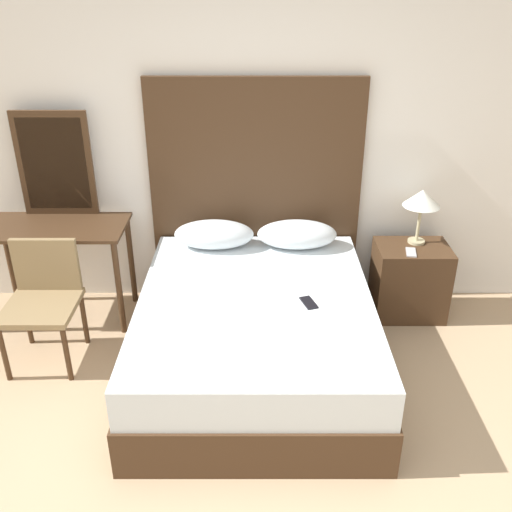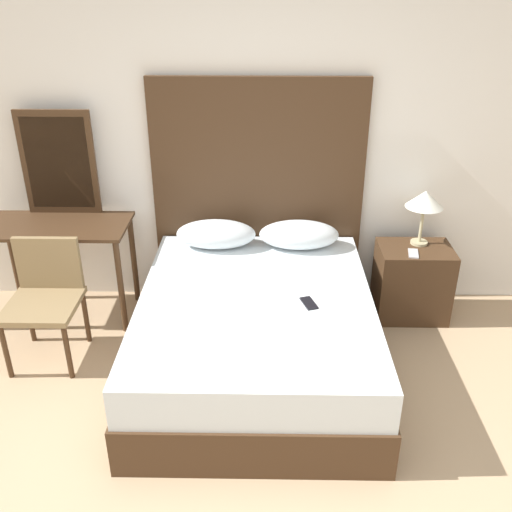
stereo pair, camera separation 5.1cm
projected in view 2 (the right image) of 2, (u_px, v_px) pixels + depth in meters
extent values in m
cube|color=white|center=(264.00, 134.00, 4.24)|extent=(10.00, 0.06, 2.70)
cube|color=#422B19|center=(256.00, 350.00, 3.84)|extent=(1.53, 1.90, 0.31)
cube|color=silver|center=(256.00, 314.00, 3.71)|extent=(1.50, 1.86, 0.26)
cube|color=#422B19|center=(258.00, 196.00, 4.38)|extent=(1.60, 0.05, 1.78)
ellipsoid|color=silver|center=(216.00, 234.00, 4.28)|extent=(0.60, 0.31, 0.21)
ellipsoid|color=silver|center=(299.00, 235.00, 4.27)|extent=(0.60, 0.31, 0.21)
cube|color=black|center=(309.00, 303.00, 3.58)|extent=(0.11, 0.16, 0.01)
cube|color=#422B19|center=(412.00, 282.00, 4.40)|extent=(0.55, 0.40, 0.58)
cylinder|color=tan|center=(419.00, 242.00, 4.34)|extent=(0.13, 0.13, 0.02)
cylinder|color=tan|center=(421.00, 224.00, 4.27)|extent=(0.02, 0.02, 0.28)
cone|color=silver|center=(425.00, 199.00, 4.18)|extent=(0.28, 0.28, 0.13)
cube|color=#B7B7BC|center=(413.00, 253.00, 4.18)|extent=(0.10, 0.16, 0.01)
cube|color=#422B19|center=(57.00, 226.00, 4.19)|extent=(1.05, 0.53, 0.02)
cylinder|color=#422B19|center=(121.00, 287.00, 4.16)|extent=(0.04, 0.04, 0.75)
cylinder|color=#422B19|center=(13.00, 258.00, 4.57)|extent=(0.04, 0.04, 0.75)
cylinder|color=#422B19|center=(134.00, 259.00, 4.56)|extent=(0.04, 0.04, 0.75)
cube|color=#422B19|center=(59.00, 163.00, 4.22)|extent=(0.55, 0.03, 0.79)
cube|color=#B2BCC6|center=(58.00, 163.00, 4.22)|extent=(0.47, 0.01, 0.69)
cube|color=olive|center=(42.00, 306.00, 3.82)|extent=(0.47, 0.48, 0.04)
cube|color=olive|center=(48.00, 263.00, 3.93)|extent=(0.45, 0.04, 0.38)
cylinder|color=#422B19|center=(6.00, 351.00, 3.74)|extent=(0.04, 0.04, 0.41)
cylinder|color=#422B19|center=(68.00, 352.00, 3.73)|extent=(0.04, 0.04, 0.41)
cylinder|color=#422B19|center=(30.00, 317.00, 4.12)|extent=(0.04, 0.04, 0.41)
cylinder|color=#422B19|center=(86.00, 317.00, 4.11)|extent=(0.04, 0.04, 0.41)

